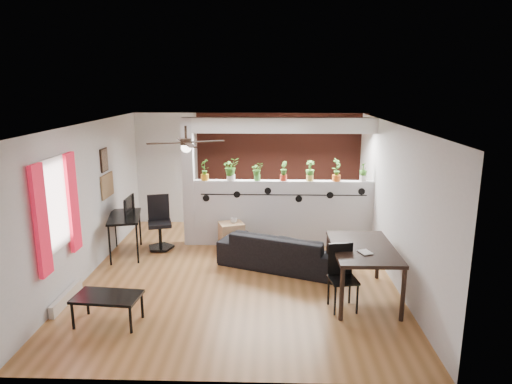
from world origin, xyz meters
The scene contains 28 objects.
room_shell centered at (0.00, 0.00, 1.30)m, with size 6.30×7.10×2.90m.
partition_wall centered at (0.80, 1.50, 0.68)m, with size 3.60×0.18×1.35m, color #BCBCC1.
ceiling_header centered at (0.80, 1.50, 2.45)m, with size 3.60×0.18×0.30m, color silver.
pier_column centered at (-1.11, 1.50, 1.30)m, with size 0.22×0.20×2.60m, color #BCBCC1.
brick_panel centered at (0.80, 2.97, 1.30)m, with size 3.90×0.05×2.60m, color #AC4532.
vine_decal centered at (0.80, 1.40, 1.08)m, with size 3.31×0.01×0.30m.
window_assembly centered at (-2.56, -1.20, 1.51)m, with size 0.09×1.30×1.55m.
baseboard_heater centered at (-2.54, -1.20, 0.09)m, with size 0.08×1.00×0.18m, color silver.
corkboard centered at (-2.58, 0.95, 1.35)m, with size 0.03×0.60×0.45m, color brown.
framed_art centered at (-2.58, 0.90, 1.85)m, with size 0.03×0.34×0.44m.
ceiling_fan centered at (-0.80, -0.30, 2.31)m, with size 1.19×1.19×0.43m.
potted_plant_0 centered at (-0.78, 1.50, 1.58)m, with size 0.27×0.29×0.44m.
potted_plant_1 centered at (-0.25, 1.50, 1.59)m, with size 0.30×0.27×0.46m.
potted_plant_2 centered at (0.27, 1.50, 1.55)m, with size 0.21×0.18×0.37m.
potted_plant_3 centered at (0.80, 1.50, 1.56)m, with size 0.18×0.22×0.39m.
potted_plant_4 centered at (1.33, 1.50, 1.57)m, with size 0.21×0.17×0.41m.
potted_plant_5 centered at (1.85, 1.50, 1.59)m, with size 0.30×0.30×0.46m.
potted_plant_6 centered at (2.38, 1.50, 1.55)m, with size 0.21×0.23×0.38m.
sofa centered at (0.75, 0.33, 0.31)m, with size 2.10×0.83×0.62m, color black.
cube_shelf centered at (-0.23, 1.16, 0.28)m, with size 0.46×0.41×0.56m, color tan.
cup centered at (-0.18, 1.16, 0.61)m, with size 0.13×0.13×0.10m, color gray.
computer_desk centered at (-2.25, 0.84, 0.71)m, with size 0.80×1.18×0.79m.
monitor centered at (-2.25, 0.99, 0.88)m, with size 0.06×0.33×0.19m, color black.
office_chair centered at (-1.67, 1.20, 0.47)m, with size 0.55×0.56×1.06m.
dining_table centered at (1.95, -0.86, 0.74)m, with size 0.94×1.53×0.83m.
book centered at (1.85, -1.16, 0.84)m, with size 0.16×0.21×0.02m, color gray.
folding_chair centered at (1.59, -1.17, 0.57)m, with size 0.45×0.45×0.96m.
coffee_table centered at (-1.69, -1.77, 0.37)m, with size 0.94×0.58×0.42m.
Camera 1 is at (0.53, -7.44, 3.24)m, focal length 32.00 mm.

